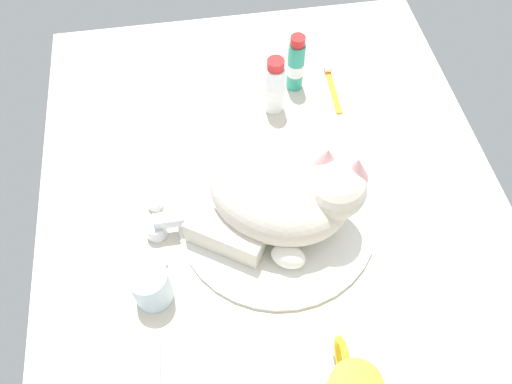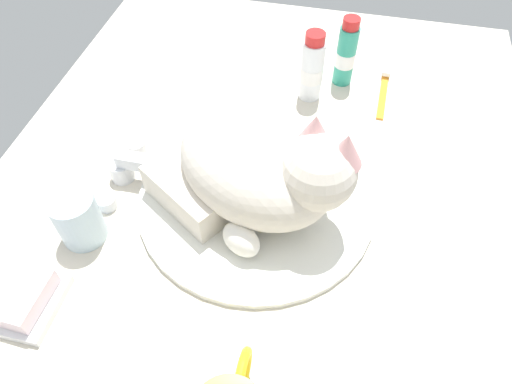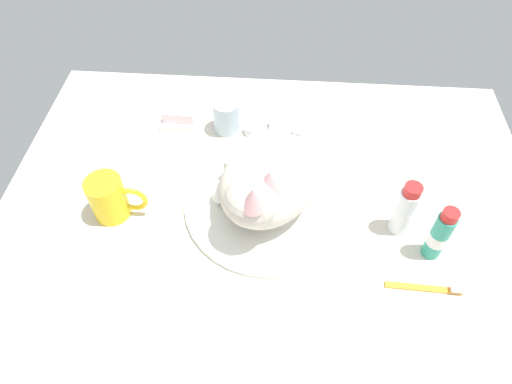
% 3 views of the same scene
% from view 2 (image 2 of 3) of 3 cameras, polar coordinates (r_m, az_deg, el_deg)
% --- Properties ---
extents(ground_plane, '(1.10, 0.83, 0.03)m').
position_cam_2_polar(ground_plane, '(0.69, 0.07, -1.81)').
color(ground_plane, beige).
extents(sink_basin, '(0.34, 0.34, 0.01)m').
position_cam_2_polar(sink_basin, '(0.67, 0.08, -0.76)').
color(sink_basin, silver).
rests_on(sink_basin, ground_plane).
extents(faucet, '(0.14, 0.11, 0.05)m').
position_cam_2_polar(faucet, '(0.71, -15.22, 2.78)').
color(faucet, silver).
rests_on(faucet, ground_plane).
extents(cat, '(0.26, 0.31, 0.17)m').
position_cam_2_polar(cat, '(0.61, 0.86, 2.97)').
color(cat, beige).
rests_on(cat, sink_basin).
extents(rinse_cup, '(0.06, 0.06, 0.08)m').
position_cam_2_polar(rinse_cup, '(0.65, -21.09, -3.06)').
color(rinse_cup, silver).
rests_on(rinse_cup, ground_plane).
extents(soap_dish, '(0.09, 0.06, 0.01)m').
position_cam_2_polar(soap_dish, '(0.64, -25.83, -12.40)').
color(soap_dish, white).
rests_on(soap_dish, ground_plane).
extents(soap_bar, '(0.08, 0.04, 0.03)m').
position_cam_2_polar(soap_bar, '(0.63, -26.44, -11.59)').
color(soap_bar, silver).
rests_on(soap_bar, soap_dish).
extents(toothpaste_bottle, '(0.04, 0.04, 0.12)m').
position_cam_2_polar(toothpaste_bottle, '(0.81, 6.91, 14.87)').
color(toothpaste_bottle, white).
rests_on(toothpaste_bottle, ground_plane).
extents(mouthwash_bottle, '(0.03, 0.03, 0.13)m').
position_cam_2_polar(mouthwash_bottle, '(0.86, 11.03, 16.38)').
color(mouthwash_bottle, teal).
rests_on(mouthwash_bottle, ground_plane).
extents(toothbrush, '(0.13, 0.02, 0.02)m').
position_cam_2_polar(toothbrush, '(0.88, 15.47, 12.04)').
color(toothbrush, orange).
rests_on(toothbrush, ground_plane).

